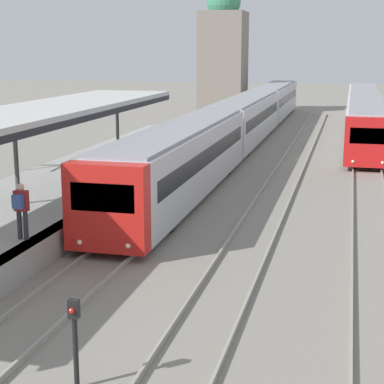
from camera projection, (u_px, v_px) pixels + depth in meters
The scene contains 6 objects.
platform_canopy at pixel (15, 116), 22.26m from camera, with size 4.00×25.52×3.25m.
person_on_platform at pixel (21, 207), 18.43m from camera, with size 0.40×0.40×1.66m.
train_near at pixel (245, 118), 43.64m from camera, with size 2.60×51.96×3.09m.
train_far at pixel (364, 111), 48.99m from camera, with size 2.51×33.64×2.99m.
signal_post_near at pixel (75, 334), 11.93m from camera, with size 0.20×0.21×1.78m.
distant_domed_building at pixel (223, 53), 63.38m from camera, with size 4.37×4.37×12.54m.
Camera 1 is at (7.01, -4.71, 6.28)m, focal length 60.00 mm.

